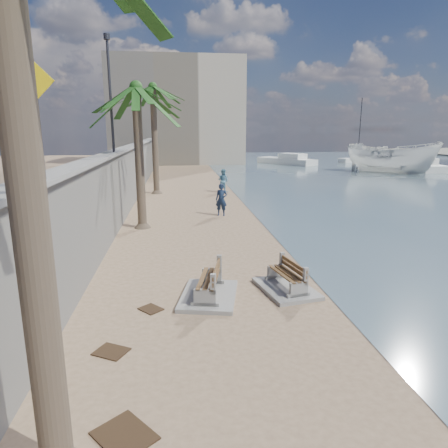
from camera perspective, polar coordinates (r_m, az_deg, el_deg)
ground_plane at (r=8.99m, az=8.81°, el=-17.87°), size 140.00×140.00×0.00m
seawall at (r=27.70m, az=-12.99°, el=7.02°), size 0.45×70.00×3.50m
wall_cap at (r=27.57m, az=-13.19°, el=10.74°), size 0.80×70.00×0.12m
end_building at (r=59.43m, az=-6.74°, el=15.53°), size 18.00×12.00×14.00m
bench_near at (r=11.34m, az=-2.20°, el=-8.59°), size 1.91×2.45×0.92m
bench_far at (r=11.97m, az=8.92°, el=-7.70°), size 1.76×2.26×0.85m
palm_mid at (r=19.27m, az=-12.46°, el=18.32°), size 5.00×5.00×7.39m
palm_back at (r=30.03m, az=-10.15°, el=18.54°), size 5.00×5.00×8.48m
pedestrian_sign at (r=9.34m, az=-25.17°, el=15.32°), size 0.78×0.07×2.40m
streetlight at (r=19.71m, az=-16.02°, el=18.71°), size 0.28×0.28×5.12m
person_a at (r=21.90m, az=-0.38°, el=3.82°), size 0.85×0.69×2.03m
person_b at (r=30.35m, az=-0.14°, el=6.39°), size 1.17×1.13×1.93m
boat_cruiser at (r=47.61m, az=22.77°, el=8.91°), size 5.37×5.38×4.41m
yacht_near at (r=53.13m, az=25.50°, el=7.43°), size 3.23×10.01×1.50m
yacht_far at (r=56.24m, az=8.89°, el=8.81°), size 6.90×8.82×1.50m
sailboat_west at (r=62.60m, az=18.54°, el=8.72°), size 6.36×3.71×9.16m
debris_a at (r=7.17m, az=-14.03°, el=-27.26°), size 1.14×1.16×0.03m
debris_b at (r=9.26m, az=-15.81°, el=-17.13°), size 0.84×0.79×0.03m
debris_d at (r=10.95m, az=-10.41°, el=-11.86°), size 0.72×0.73×0.03m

